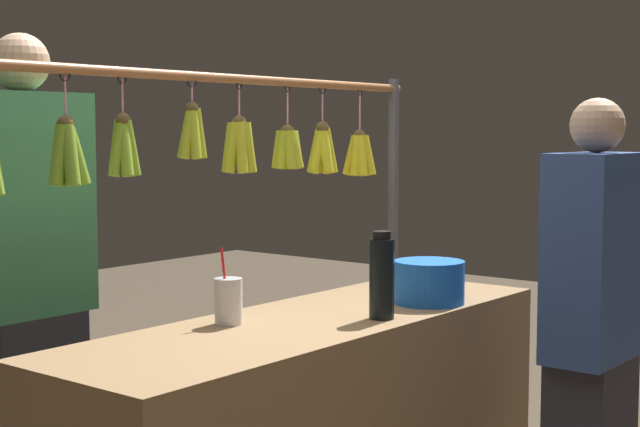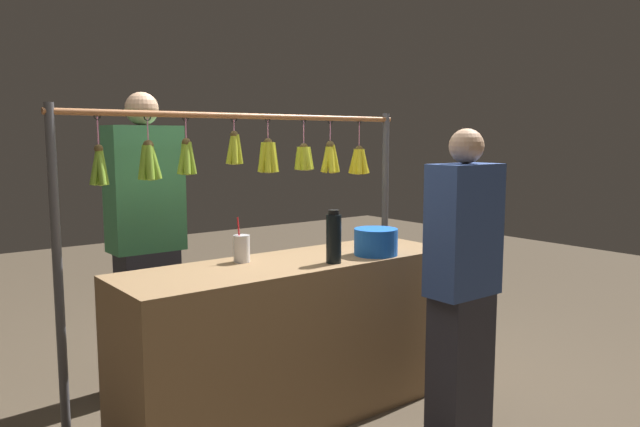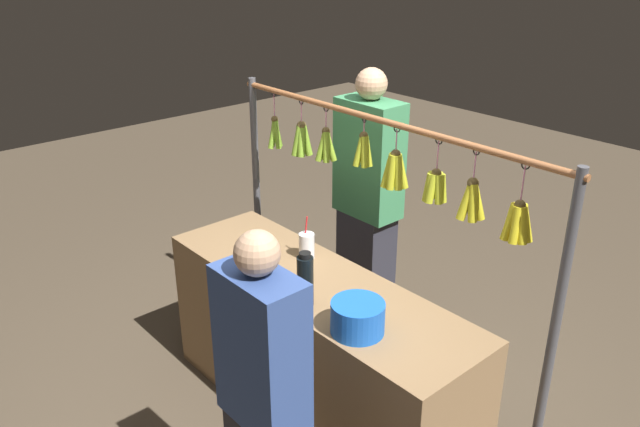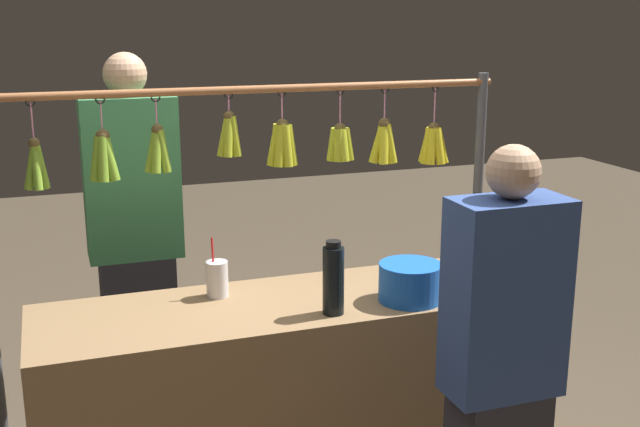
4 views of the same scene
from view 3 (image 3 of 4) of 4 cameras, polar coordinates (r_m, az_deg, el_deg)
ground_plane at (r=3.70m, az=-0.36°, el=-17.43°), size 12.00×12.00×0.00m
market_counter at (r=3.44m, az=-0.37°, el=-12.17°), size 1.86×0.57×0.84m
display_rack at (r=3.28m, az=5.58°, el=1.74°), size 2.17×0.14×1.63m
water_bottle at (r=2.96m, az=-1.33°, el=-5.97°), size 0.08×0.08×0.27m
blue_bucket at (r=2.81m, az=3.37°, el=-9.23°), size 0.24×0.24×0.14m
drink_cup at (r=3.41m, az=-1.20°, el=-2.88°), size 0.08×0.08×0.23m
vendor_person at (r=4.01m, az=4.24°, el=0.49°), size 0.41×0.22×1.73m
customer_person at (r=2.58m, az=-5.00°, el=-17.16°), size 0.36×0.20×1.52m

